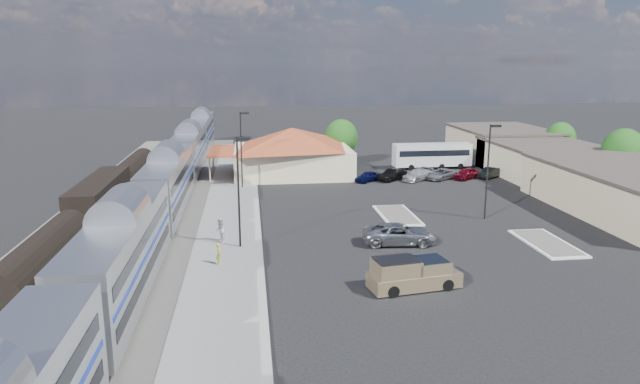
{
  "coord_description": "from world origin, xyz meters",
  "views": [
    {
      "loc": [
        -10.05,
        -49.97,
        14.73
      ],
      "look_at": [
        -3.65,
        1.2,
        2.8
      ],
      "focal_mm": 32.0,
      "sensor_mm": 36.0,
      "label": 1
    }
  ],
  "objects": [
    {
      "name": "parked_car_a",
      "position": [
        4.43,
        18.16,
        0.64
      ],
      "size": [
        3.88,
        3.52,
        1.28
      ],
      "primitive_type": "imported",
      "rotation": [
        0.0,
        0.0,
        -0.9
      ],
      "color": "#0C0F3E",
      "rests_on": "ground"
    },
    {
      "name": "railbed",
      "position": [
        -21.0,
        8.0,
        0.06
      ],
      "size": [
        16.0,
        100.0,
        0.12
      ],
      "primitive_type": "cube",
      "color": "#4C4944",
      "rests_on": "ground"
    },
    {
      "name": "tree_east_c",
      "position": [
        34.0,
        26.0,
        3.76
      ],
      "size": [
        4.41,
        4.41,
        6.21
      ],
      "color": "#382314",
      "rests_on": "ground"
    },
    {
      "name": "parked_car_e",
      "position": [
        17.23,
        18.16,
        0.72
      ],
      "size": [
        4.4,
        3.85,
        1.43
      ],
      "primitive_type": "imported",
      "rotation": [
        0.0,
        0.0,
        -0.94
      ],
      "color": "maroon",
      "rests_on": "ground"
    },
    {
      "name": "lamp_plat_n",
      "position": [
        -10.9,
        16.0,
        5.34
      ],
      "size": [
        1.08,
        0.25,
        9.0
      ],
      "color": "black",
      "rests_on": "ground"
    },
    {
      "name": "traffic_island_south",
      "position": [
        4.0,
        2.0,
        0.1
      ],
      "size": [
        3.3,
        7.5,
        0.21
      ],
      "color": "silver",
      "rests_on": "ground"
    },
    {
      "name": "parked_car_b",
      "position": [
        7.63,
        18.46,
        0.72
      ],
      "size": [
        4.36,
        3.88,
        1.43
      ],
      "primitive_type": "imported",
      "rotation": [
        0.0,
        0.0,
        -0.91
      ],
      "color": "black",
      "rests_on": "ground"
    },
    {
      "name": "person_a",
      "position": [
        -12.48,
        -9.9,
        0.98
      ],
      "size": [
        0.5,
        0.65,
        1.6
      ],
      "primitive_type": "imported",
      "rotation": [
        0.0,
        0.0,
        1.78
      ],
      "color": "#E3DB47",
      "rests_on": "platform"
    },
    {
      "name": "buildings_east",
      "position": [
        28.0,
        14.28,
        2.27
      ],
      "size": [
        14.4,
        51.4,
        4.8
      ],
      "color": "#C6B28C",
      "rests_on": "ground"
    },
    {
      "name": "passenger_train",
      "position": [
        -18.0,
        5.68,
        2.87
      ],
      "size": [
        3.0,
        104.0,
        5.55
      ],
      "color": "silver",
      "rests_on": "ground"
    },
    {
      "name": "freight_cars",
      "position": [
        -24.0,
        3.75,
        1.93
      ],
      "size": [
        2.8,
        46.0,
        4.0
      ],
      "color": "black",
      "rests_on": "ground"
    },
    {
      "name": "coach_bus",
      "position": [
        15.14,
        25.84,
        2.0
      ],
      "size": [
        10.87,
        2.51,
        3.48
      ],
      "rotation": [
        0.0,
        0.0,
        1.58
      ],
      "color": "white",
      "rests_on": "ground"
    },
    {
      "name": "person_b",
      "position": [
        -12.65,
        -4.46,
        1.14
      ],
      "size": [
        0.74,
        0.94,
        1.92
      ],
      "primitive_type": "imported",
      "rotation": [
        0.0,
        0.0,
        -1.58
      ],
      "color": "silver",
      "rests_on": "platform"
    },
    {
      "name": "tree_depot",
      "position": [
        3.0,
        30.0,
        4.02
      ],
      "size": [
        4.71,
        4.71,
        6.63
      ],
      "color": "#382314",
      "rests_on": "ground"
    },
    {
      "name": "platform",
      "position": [
        -12.0,
        6.0,
        0.09
      ],
      "size": [
        5.5,
        92.0,
        0.18
      ],
      "primitive_type": "cube",
      "color": "gray",
      "rests_on": "ground"
    },
    {
      "name": "lamp_lot",
      "position": [
        12.1,
        0.0,
        5.34
      ],
      "size": [
        1.08,
        0.25,
        9.0
      ],
      "color": "black",
      "rests_on": "ground"
    },
    {
      "name": "suv",
      "position": [
        1.97,
        -6.39,
        0.84
      ],
      "size": [
        6.29,
        3.36,
        1.68
      ],
      "primitive_type": "imported",
      "rotation": [
        0.0,
        0.0,
        1.47
      ],
      "color": "#94979B",
      "rests_on": "ground"
    },
    {
      "name": "station_depot",
      "position": [
        -4.56,
        24.0,
        3.13
      ],
      "size": [
        18.35,
        12.24,
        6.2
      ],
      "color": "#BDAE8A",
      "rests_on": "ground"
    },
    {
      "name": "traffic_island_north",
      "position": [
        14.0,
        -8.0,
        0.1
      ],
      "size": [
        3.3,
        7.5,
        0.21
      ],
      "color": "silver",
      "rests_on": "ground"
    },
    {
      "name": "ground",
      "position": [
        0.0,
        0.0,
        0.0
      ],
      "size": [
        280.0,
        280.0,
        0.0
      ],
      "primitive_type": "plane",
      "color": "black",
      "rests_on": "ground"
    },
    {
      "name": "tree_east_b",
      "position": [
        34.0,
        12.0,
        4.22
      ],
      "size": [
        4.94,
        4.94,
        6.96
      ],
      "color": "#382314",
      "rests_on": "ground"
    },
    {
      "name": "parked_car_f",
      "position": [
        20.43,
        18.46,
        0.67
      ],
      "size": [
        4.07,
        3.65,
        1.34
      ],
      "primitive_type": "imported",
      "rotation": [
        0.0,
        0.0,
        -0.9
      ],
      "color": "black",
      "rests_on": "ground"
    },
    {
      "name": "parked_car_d",
      "position": [
        14.03,
        18.46,
        0.66
      ],
      "size": [
        5.1,
        4.65,
        1.32
      ],
      "primitive_type": "imported",
      "rotation": [
        0.0,
        0.0,
        -0.91
      ],
      "color": "gray",
      "rests_on": "ground"
    },
    {
      "name": "lamp_plat_s",
      "position": [
        -10.9,
        -6.0,
        5.34
      ],
      "size": [
        1.08,
        0.25,
        9.0
      ],
      "color": "black",
      "rests_on": "ground"
    },
    {
      "name": "pickup_truck",
      "position": [
        0.51,
        -15.65,
        0.99
      ],
      "size": [
        6.31,
        3.15,
        2.08
      ],
      "rotation": [
        0.0,
        0.0,
        1.73
      ],
      "color": "tan",
      "rests_on": "ground"
    },
    {
      "name": "parked_car_c",
      "position": [
        10.83,
        18.16,
        0.7
      ],
      "size": [
        4.99,
        4.63,
        1.41
      ],
      "primitive_type": "imported",
      "rotation": [
        0.0,
        0.0,
        -0.87
      ],
      "color": "beige",
      "rests_on": "ground"
    }
  ]
}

